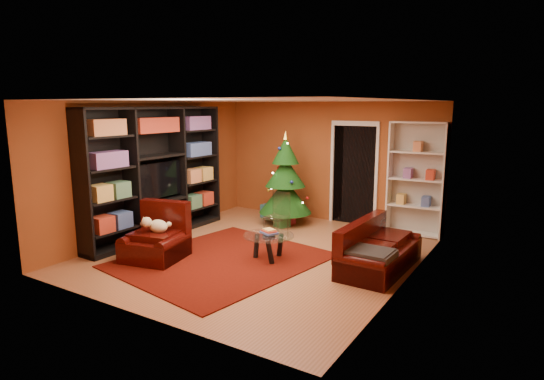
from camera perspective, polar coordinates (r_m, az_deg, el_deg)
The scene contains 18 objects.
floor at distance 7.96m, azimuth -1.53°, elevation -8.08°, with size 5.00×5.50×0.05m, color #955835.
ceiling at distance 7.54m, azimuth -1.63°, elevation 11.36°, with size 5.00×5.50×0.05m, color silver.
wall_back at distance 10.05m, azimuth 7.17°, elevation 3.53°, with size 5.00×0.05×2.60m, color #944720.
wall_left at distance 9.26m, azimuth -14.76°, elevation 2.65°, with size 0.05×5.50×2.60m, color #944720.
wall_right at distance 6.62m, azimuth 17.00°, elevation -0.55°, with size 0.05×5.50×2.60m, color #944720.
doorway at distance 9.81m, azimuth 10.21°, elevation 1.80°, with size 1.06×0.60×2.16m, color black, non-canonical shape.
rug at distance 7.62m, azimuth -6.30°, elevation -8.75°, with size 2.67×3.11×0.02m, color #530E06.
media_unit at distance 8.97m, azimuth -14.45°, elevation 2.08°, with size 0.50×3.25×2.49m, color black, non-canonical shape.
christmas_tree at distance 9.67m, azimuth 1.69°, elevation 1.38°, with size 1.13×1.13×2.01m, color #0E390D, non-canonical shape.
gift_box_teal at distance 10.37m, azimuth -0.34°, elevation -2.62°, with size 0.30×0.30×0.30m, color #225A68.
gift_box_green at distance 9.57m, azimuth 1.25°, elevation -3.86°, with size 0.27×0.27×0.27m, color #205C29.
gift_box_red at distance 9.81m, azimuth 2.17°, elevation -3.69°, with size 0.21×0.21×0.21m, color #AA2941.
white_bookshelf at distance 9.25m, azimuth 17.64°, elevation 1.29°, with size 1.05×0.38×2.28m, color white, non-canonical shape.
armchair at distance 7.76m, azimuth -14.51°, elevation -5.81°, with size 0.97×0.97×0.76m, color black, non-canonical shape.
dog at distance 7.72m, azimuth -14.06°, elevation -4.44°, with size 0.40×0.30×0.25m, color beige, non-canonical shape.
sofa at distance 7.29m, azimuth 13.44°, elevation -6.82°, with size 1.77×0.80×0.76m, color black, non-canonical shape.
coffee_table at distance 7.56m, azimuth -0.40°, elevation -7.17°, with size 0.84×0.84×0.52m, color gray, non-canonical shape.
acrylic_chair at distance 8.75m, azimuth 0.49°, elevation -3.48°, with size 0.40×0.44×0.79m, color #66605B, non-canonical shape.
Camera 1 is at (4.15, -6.30, 2.53)m, focal length 30.00 mm.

